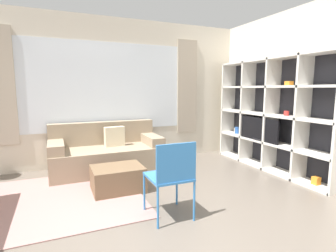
{
  "coord_description": "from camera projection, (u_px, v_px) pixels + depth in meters",
  "views": [
    {
      "loc": [
        -0.88,
        -2.02,
        1.41
      ],
      "look_at": [
        0.68,
        1.6,
        0.85
      ],
      "focal_mm": 28.0,
      "sensor_mm": 36.0,
      "label": 1
    }
  ],
  "objects": [
    {
      "name": "folding_chair",
      "position": [
        172.0,
        173.0,
        2.79
      ],
      "size": [
        0.44,
        0.46,
        0.86
      ],
      "rotation": [
        0.0,
        0.0,
        3.14
      ],
      "color": "#3375B7",
      "rests_on": "ground_plane"
    },
    {
      "name": "area_rug",
      "position": [
        53.0,
        200.0,
        3.34
      ],
      "size": [
        2.17,
        1.95,
        0.01
      ],
      "primitive_type": "cube",
      "color": "gray",
      "rests_on": "ground_plane"
    },
    {
      "name": "wall_right",
      "position": [
        280.0,
        92.0,
        4.59
      ],
      "size": [
        0.07,
        4.1,
        2.7
      ],
      "primitive_type": "cube",
      "color": "beige",
      "rests_on": "ground_plane"
    },
    {
      "name": "couch_main",
      "position": [
        107.0,
        154.0,
        4.53
      ],
      "size": [
        1.84,
        0.86,
        0.82
      ],
      "color": "gray",
      "rests_on": "ground_plane"
    },
    {
      "name": "ottoman",
      "position": [
        118.0,
        179.0,
        3.63
      ],
      "size": [
        0.69,
        0.53,
        0.34
      ],
      "color": "brown",
      "rests_on": "ground_plane"
    },
    {
      "name": "shelving_unit",
      "position": [
        272.0,
        116.0,
        4.54
      ],
      "size": [
        0.35,
        2.51,
        1.93
      ],
      "color": "#232328",
      "rests_on": "ground_plane"
    },
    {
      "name": "wall_back",
      "position": [
        106.0,
        92.0,
        4.85
      ],
      "size": [
        6.64,
        0.11,
        2.7
      ],
      "color": "beige",
      "rests_on": "ground_plane"
    },
    {
      "name": "ground_plane",
      "position": [
        169.0,
        245.0,
        2.38
      ],
      "size": [
        16.0,
        16.0,
        0.0
      ],
      "primitive_type": "plane",
      "color": "#665B51"
    }
  ]
}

